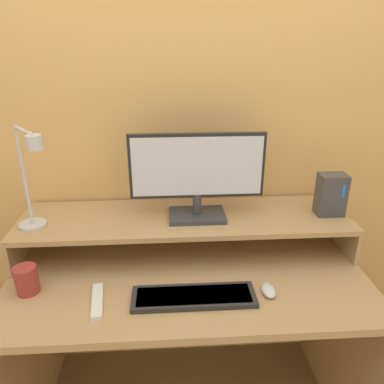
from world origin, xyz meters
name	(u,v)px	position (x,y,z in m)	size (l,w,h in m)	color
wall_back	(182,131)	(0.00, 0.76, 1.25)	(6.00, 0.05, 2.50)	#E5AD60
desk	(188,314)	(0.00, 0.36, 0.56)	(1.39, 0.72, 0.78)	tan
monitor_shelf	(185,220)	(0.00, 0.54, 0.91)	(1.39, 0.37, 0.16)	tan
monitor	(197,174)	(0.05, 0.52, 1.13)	(0.54, 0.16, 0.36)	#38383D
desk_lamp	(31,182)	(-0.57, 0.43, 1.15)	(0.18, 0.21, 0.41)	silver
router_dock	(331,195)	(0.62, 0.52, 1.02)	(0.11, 0.08, 0.18)	#3D3D42
keyboard	(194,297)	(0.01, 0.19, 0.79)	(0.44, 0.13, 0.02)	#282828
mouse	(269,290)	(0.28, 0.20, 0.79)	(0.05, 0.09, 0.03)	silver
remote_control	(97,301)	(-0.33, 0.19, 0.78)	(0.06, 0.19, 0.02)	white
mug	(27,280)	(-0.59, 0.27, 0.83)	(0.08, 0.08, 0.10)	#9E332D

